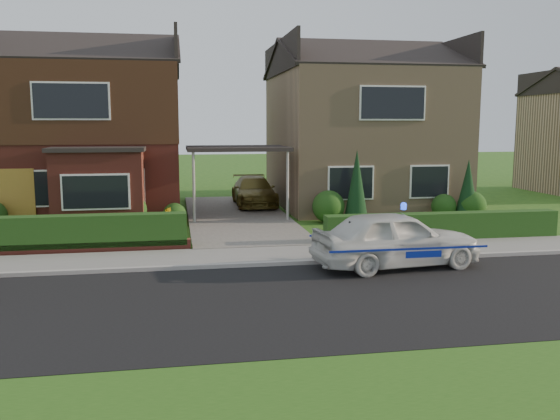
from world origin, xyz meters
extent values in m
plane|color=#265316|center=(0.00, 0.00, 0.00)|extent=(120.00, 120.00, 0.00)
cube|color=black|center=(0.00, 0.00, 0.00)|extent=(60.00, 6.00, 0.02)
cube|color=#9E9993|center=(0.00, 3.05, 0.06)|extent=(60.00, 0.16, 0.12)
cube|color=slate|center=(0.00, 4.10, 0.05)|extent=(60.00, 2.00, 0.10)
cube|color=#265316|center=(0.00, -5.00, 0.00)|extent=(60.00, 4.00, 0.01)
cube|color=#666059|center=(0.00, 11.00, 0.06)|extent=(3.80, 12.00, 0.12)
cube|color=maroon|center=(-5.80, 14.00, 2.90)|extent=(7.20, 8.00, 5.80)
cube|color=white|center=(-7.38, 9.98, 1.40)|extent=(1.80, 0.08, 1.30)
cube|color=white|center=(-4.22, 9.98, 1.40)|extent=(1.60, 0.08, 1.30)
cube|color=white|center=(-5.80, 9.98, 4.40)|extent=(2.60, 0.08, 1.30)
cube|color=black|center=(-5.80, 14.00, 4.35)|extent=(7.26, 8.06, 2.90)
cube|color=maroon|center=(-4.94, 9.30, 1.35)|extent=(3.00, 1.40, 2.70)
cube|color=black|center=(-4.94, 9.30, 2.77)|extent=(3.20, 1.60, 0.14)
cube|color=tan|center=(5.80, 14.00, 2.90)|extent=(7.20, 8.00, 5.80)
cube|color=white|center=(4.22, 9.98, 1.40)|extent=(1.80, 0.08, 1.30)
cube|color=white|center=(7.38, 9.98, 1.40)|extent=(1.60, 0.08, 1.30)
cube|color=white|center=(5.80, 9.98, 4.40)|extent=(2.60, 0.08, 1.30)
cube|color=black|center=(0.00, 11.00, 2.70)|extent=(3.80, 3.00, 0.14)
cylinder|color=gray|center=(-1.70, 9.60, 1.35)|extent=(0.10, 0.10, 2.70)
cylinder|color=gray|center=(1.70, 9.60, 1.35)|extent=(0.10, 0.10, 2.70)
cube|color=brown|center=(-8.25, 9.96, 1.05)|extent=(2.20, 0.10, 2.10)
cube|color=maroon|center=(-5.80, 5.30, 0.18)|extent=(7.70, 0.25, 0.36)
cube|color=black|center=(-5.80, 5.45, 0.00)|extent=(7.50, 0.55, 0.90)
cube|color=black|center=(5.80, 5.35, 0.00)|extent=(7.50, 0.55, 0.80)
sphere|color=black|center=(-4.00, 9.30, 0.66)|extent=(1.32, 1.32, 1.32)
sphere|color=black|center=(-2.40, 9.60, 0.42)|extent=(0.84, 0.84, 0.84)
sphere|color=black|center=(3.20, 9.40, 0.60)|extent=(1.20, 1.20, 1.20)
sphere|color=black|center=(7.80, 9.50, 0.48)|extent=(0.96, 0.96, 0.96)
sphere|color=black|center=(8.80, 9.20, 0.54)|extent=(1.08, 1.08, 1.08)
cone|color=black|center=(4.20, 9.20, 1.30)|extent=(0.90, 0.90, 2.60)
cone|color=black|center=(8.60, 9.20, 1.10)|extent=(0.90, 0.90, 2.20)
imported|color=silver|center=(3.13, 2.40, 0.73)|extent=(2.22, 4.44, 1.45)
sphere|color=#193FF2|center=(3.34, 2.40, 1.53)|extent=(0.17, 0.17, 0.17)
cube|color=navy|center=(3.13, 1.54, 0.67)|extent=(3.92, 0.02, 0.05)
cube|color=navy|center=(3.13, 3.26, 0.67)|extent=(3.92, 0.01, 0.05)
ellipsoid|color=black|center=(1.94, 2.30, 1.01)|extent=(0.22, 0.17, 0.21)
sphere|color=white|center=(1.95, 2.24, 1.00)|extent=(0.11, 0.11, 0.11)
sphere|color=black|center=(1.96, 2.28, 1.15)|extent=(0.13, 0.13, 0.13)
cone|color=black|center=(1.91, 2.29, 1.22)|extent=(0.04, 0.04, 0.05)
cone|color=black|center=(2.00, 2.29, 1.22)|extent=(0.04, 0.04, 0.05)
imported|color=brown|center=(1.00, 13.75, 0.73)|extent=(1.75, 4.21, 1.22)
imported|color=gray|center=(-3.92, 9.00, 0.36)|extent=(0.42, 0.32, 0.72)
imported|color=gray|center=(-2.71, 8.76, 0.39)|extent=(0.53, 0.48, 0.79)
imported|color=gray|center=(-2.50, 7.24, 0.40)|extent=(0.47, 0.47, 0.81)
camera|label=1|loc=(-2.32, -11.59, 3.63)|focal=38.00mm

